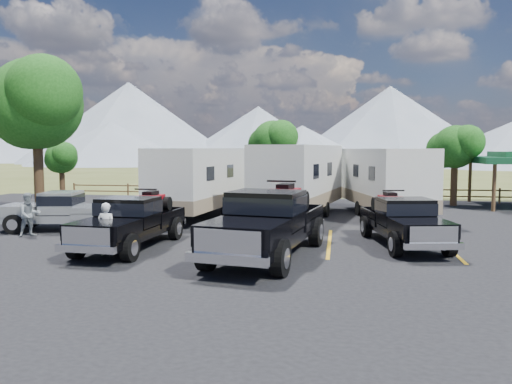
% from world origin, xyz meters
% --- Properties ---
extents(ground, '(320.00, 320.00, 0.00)m').
position_xyz_m(ground, '(0.00, 0.00, 0.00)').
color(ground, '#454D20').
rests_on(ground, ground).
extents(asphalt_lot, '(44.00, 34.00, 0.04)m').
position_xyz_m(asphalt_lot, '(0.00, 3.00, 0.02)').
color(asphalt_lot, black).
rests_on(asphalt_lot, ground).
extents(stall_lines, '(12.12, 5.50, 0.01)m').
position_xyz_m(stall_lines, '(0.00, 4.00, 0.04)').
color(stall_lines, gold).
rests_on(stall_lines, asphalt_lot).
extents(tree_big_nw, '(5.54, 5.18, 7.84)m').
position_xyz_m(tree_big_nw, '(-12.55, 9.03, 5.60)').
color(tree_big_nw, black).
rests_on(tree_big_nw, ground).
extents(tree_ne_a, '(3.11, 2.92, 4.76)m').
position_xyz_m(tree_ne_a, '(8.97, 17.01, 3.48)').
color(tree_ne_a, black).
rests_on(tree_ne_a, ground).
extents(tree_north, '(3.46, 3.24, 5.25)m').
position_xyz_m(tree_north, '(-2.03, 19.02, 3.83)').
color(tree_north, black).
rests_on(tree_north, ground).
extents(tree_nw_small, '(2.59, 2.43, 3.85)m').
position_xyz_m(tree_nw_small, '(-16.02, 17.01, 2.78)').
color(tree_nw_small, black).
rests_on(tree_nw_small, ground).
extents(rail_fence, '(36.12, 0.12, 1.00)m').
position_xyz_m(rail_fence, '(2.00, 18.50, 0.61)').
color(rail_fence, brown).
rests_on(rail_fence, ground).
extents(mountain_range, '(209.00, 71.00, 20.00)m').
position_xyz_m(mountain_range, '(-7.63, 105.98, 7.87)').
color(mountain_range, gray).
rests_on(mountain_range, ground).
extents(rig_left, '(2.24, 5.86, 1.93)m').
position_xyz_m(rig_left, '(-4.60, 2.05, 0.97)').
color(rig_left, black).
rests_on(rig_left, asphalt_lot).
extents(rig_center, '(3.31, 7.17, 2.30)m').
position_xyz_m(rig_center, '(0.17, 1.50, 1.15)').
color(rig_center, black).
rests_on(rig_center, asphalt_lot).
extents(rig_right, '(2.83, 5.77, 1.85)m').
position_xyz_m(rig_right, '(4.51, 4.01, 0.93)').
color(rig_right, black).
rests_on(rig_right, asphalt_lot).
extents(trailer_left, '(3.38, 9.75, 3.37)m').
position_xyz_m(trailer_left, '(-4.37, 9.85, 1.80)').
color(trailer_left, white).
rests_on(trailer_left, asphalt_lot).
extents(trailer_center, '(4.14, 10.18, 3.52)m').
position_xyz_m(trailer_center, '(0.41, 10.64, 1.88)').
color(trailer_center, white).
rests_on(trailer_center, asphalt_lot).
extents(trailer_right, '(4.23, 9.67, 3.36)m').
position_xyz_m(trailer_right, '(4.55, 11.66, 1.80)').
color(trailer_right, white).
rests_on(trailer_right, asphalt_lot).
extents(pickup_silver, '(5.55, 2.65, 1.60)m').
position_xyz_m(pickup_silver, '(-8.76, 4.97, 0.87)').
color(pickup_silver, '#95999E').
rests_on(pickup_silver, asphalt_lot).
extents(person_a, '(0.61, 0.41, 1.67)m').
position_xyz_m(person_a, '(-4.91, 0.79, 0.88)').
color(person_a, silver).
rests_on(person_a, asphalt_lot).
extents(person_b, '(1.01, 1.03, 1.68)m').
position_xyz_m(person_b, '(-9.39, 3.51, 0.88)').
color(person_b, gray).
rests_on(person_b, asphalt_lot).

